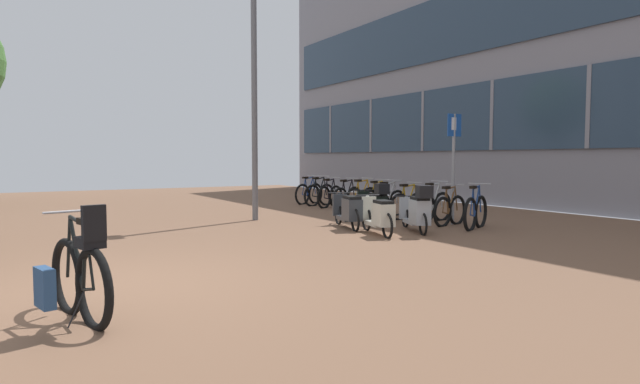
{
  "coord_description": "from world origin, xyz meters",
  "views": [
    {
      "loc": [
        -1.03,
        -6.38,
        1.51
      ],
      "look_at": [
        3.63,
        1.46,
        0.92
      ],
      "focal_mm": 29.67,
      "sensor_mm": 36.0,
      "label": 1
    }
  ],
  "objects_px": {
    "bicycle_rack_07": "(347,198)",
    "bicycle_rack_00": "(476,212)",
    "scooter_extra": "(349,211)",
    "parking_sign": "(454,156)",
    "bicycle_foreground": "(78,278)",
    "lamp_post": "(254,85)",
    "bicycle_rack_06": "(362,199)",
    "bicycle_rack_03": "(409,205)",
    "bicycle_rack_05": "(378,201)",
    "bicycle_rack_09": "(319,195)",
    "scooter_far": "(379,216)",
    "bicycle_rack_04": "(389,203)",
    "bicycle_rack_02": "(434,207)",
    "bicycle_rack_08": "(330,196)",
    "scooter_mid": "(417,211)",
    "bicycle_rack_01": "(450,210)",
    "bicycle_rack_10": "(309,193)",
    "scooter_near": "(375,203)"
  },
  "relations": [
    {
      "from": "scooter_extra",
      "to": "parking_sign",
      "type": "relative_size",
      "value": 0.67
    },
    {
      "from": "bicycle_foreground",
      "to": "lamp_post",
      "type": "relative_size",
      "value": 0.24
    },
    {
      "from": "bicycle_rack_09",
      "to": "bicycle_rack_01",
      "type": "bearing_deg",
      "value": -89.92
    },
    {
      "from": "bicycle_rack_03",
      "to": "scooter_far",
      "type": "distance_m",
      "value": 2.91
    },
    {
      "from": "bicycle_rack_07",
      "to": "parking_sign",
      "type": "height_order",
      "value": "parking_sign"
    },
    {
      "from": "bicycle_rack_04",
      "to": "bicycle_rack_10",
      "type": "height_order",
      "value": "bicycle_rack_04"
    },
    {
      "from": "scooter_mid",
      "to": "bicycle_rack_04",
      "type": "bearing_deg",
      "value": 62.98
    },
    {
      "from": "bicycle_rack_01",
      "to": "bicycle_rack_07",
      "type": "relative_size",
      "value": 0.98
    },
    {
      "from": "bicycle_rack_06",
      "to": "scooter_mid",
      "type": "bearing_deg",
      "value": -110.52
    },
    {
      "from": "bicycle_rack_09",
      "to": "scooter_near",
      "type": "relative_size",
      "value": 0.79
    },
    {
      "from": "bicycle_rack_03",
      "to": "bicycle_rack_05",
      "type": "height_order",
      "value": "bicycle_rack_05"
    },
    {
      "from": "bicycle_rack_03",
      "to": "bicycle_rack_04",
      "type": "distance_m",
      "value": 0.72
    },
    {
      "from": "scooter_extra",
      "to": "bicycle_rack_04",
      "type": "bearing_deg",
      "value": 33.15
    },
    {
      "from": "bicycle_rack_04",
      "to": "bicycle_rack_08",
      "type": "relative_size",
      "value": 1.1
    },
    {
      "from": "bicycle_rack_07",
      "to": "bicycle_rack_00",
      "type": "bearing_deg",
      "value": -90.77
    },
    {
      "from": "bicycle_rack_02",
      "to": "bicycle_rack_01",
      "type": "bearing_deg",
      "value": -104.26
    },
    {
      "from": "bicycle_rack_05",
      "to": "scooter_far",
      "type": "relative_size",
      "value": 0.8
    },
    {
      "from": "bicycle_rack_07",
      "to": "bicycle_rack_08",
      "type": "xyz_separation_m",
      "value": [
        -0.16,
        0.71,
        0.0
      ]
    },
    {
      "from": "bicycle_rack_05",
      "to": "bicycle_rack_10",
      "type": "distance_m",
      "value": 3.58
    },
    {
      "from": "bicycle_rack_09",
      "to": "bicycle_rack_03",
      "type": "bearing_deg",
      "value": -89.73
    },
    {
      "from": "bicycle_rack_07",
      "to": "bicycle_rack_06",
      "type": "bearing_deg",
      "value": -87.82
    },
    {
      "from": "bicycle_rack_03",
      "to": "bicycle_rack_05",
      "type": "distance_m",
      "value": 1.44
    },
    {
      "from": "bicycle_rack_08",
      "to": "bicycle_rack_09",
      "type": "xyz_separation_m",
      "value": [
        0.05,
        0.72,
        0.01
      ]
    },
    {
      "from": "bicycle_rack_06",
      "to": "bicycle_rack_10",
      "type": "bearing_deg",
      "value": 92.34
    },
    {
      "from": "bicycle_rack_09",
      "to": "bicycle_rack_10",
      "type": "distance_m",
      "value": 0.71
    },
    {
      "from": "bicycle_rack_04",
      "to": "lamp_post",
      "type": "relative_size",
      "value": 0.23
    },
    {
      "from": "bicycle_rack_00",
      "to": "lamp_post",
      "type": "xyz_separation_m",
      "value": [
        -3.39,
        3.84,
        2.88
      ]
    },
    {
      "from": "bicycle_rack_02",
      "to": "bicycle_rack_07",
      "type": "height_order",
      "value": "bicycle_rack_02"
    },
    {
      "from": "scooter_far",
      "to": "parking_sign",
      "type": "height_order",
      "value": "parking_sign"
    },
    {
      "from": "bicycle_rack_01",
      "to": "parking_sign",
      "type": "xyz_separation_m",
      "value": [
        0.14,
        0.06,
        1.2
      ]
    },
    {
      "from": "bicycle_rack_02",
      "to": "bicycle_rack_08",
      "type": "height_order",
      "value": "bicycle_rack_02"
    },
    {
      "from": "bicycle_rack_00",
      "to": "bicycle_rack_02",
      "type": "relative_size",
      "value": 0.95
    },
    {
      "from": "bicycle_foreground",
      "to": "bicycle_rack_06",
      "type": "xyz_separation_m",
      "value": [
        8.1,
        6.93,
        -0.06
      ]
    },
    {
      "from": "bicycle_rack_06",
      "to": "bicycle_rack_03",
      "type": "bearing_deg",
      "value": -93.17
    },
    {
      "from": "bicycle_rack_05",
      "to": "scooter_far",
      "type": "xyz_separation_m",
      "value": [
        -2.4,
        -3.24,
        0.04
      ]
    },
    {
      "from": "bicycle_rack_01",
      "to": "bicycle_rack_09",
      "type": "height_order",
      "value": "bicycle_rack_09"
    },
    {
      "from": "scooter_extra",
      "to": "parking_sign",
      "type": "bearing_deg",
      "value": -15.24
    },
    {
      "from": "bicycle_rack_05",
      "to": "scooter_extra",
      "type": "xyz_separation_m",
      "value": [
        -2.39,
        -2.15,
        0.04
      ]
    },
    {
      "from": "bicycle_rack_01",
      "to": "lamp_post",
      "type": "distance_m",
      "value": 5.42
    },
    {
      "from": "bicycle_rack_03",
      "to": "bicycle_rack_09",
      "type": "height_order",
      "value": "bicycle_rack_09"
    },
    {
      "from": "scooter_near",
      "to": "bicycle_rack_02",
      "type": "bearing_deg",
      "value": -44.87
    },
    {
      "from": "bicycle_rack_09",
      "to": "parking_sign",
      "type": "distance_m",
      "value": 5.79
    },
    {
      "from": "bicycle_rack_01",
      "to": "bicycle_rack_10",
      "type": "distance_m",
      "value": 6.43
    },
    {
      "from": "bicycle_rack_06",
      "to": "bicycle_rack_08",
      "type": "xyz_separation_m",
      "value": [
        -0.19,
        1.43,
        -0.01
      ]
    },
    {
      "from": "bicycle_rack_04",
      "to": "scooter_mid",
      "type": "xyz_separation_m",
      "value": [
        -1.36,
        -2.66,
        0.1
      ]
    },
    {
      "from": "bicycle_rack_09",
      "to": "lamp_post",
      "type": "height_order",
      "value": "lamp_post"
    },
    {
      "from": "bicycle_rack_04",
      "to": "lamp_post",
      "type": "distance_m",
      "value": 4.5
    },
    {
      "from": "bicycle_rack_07",
      "to": "bicycle_rack_03",
      "type": "bearing_deg",
      "value": -91.84
    },
    {
      "from": "scooter_far",
      "to": "bicycle_rack_02",
      "type": "bearing_deg",
      "value": 24.11
    },
    {
      "from": "bicycle_rack_06",
      "to": "bicycle_rack_04",
      "type": "bearing_deg",
      "value": -96.96
    }
  ]
}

